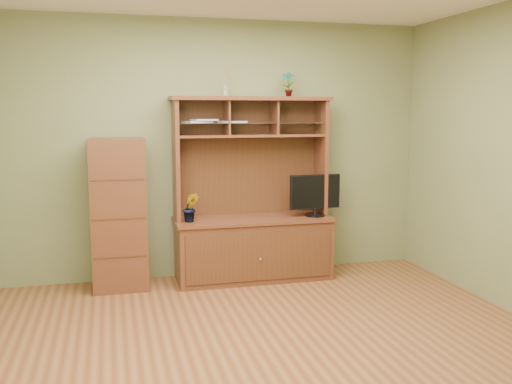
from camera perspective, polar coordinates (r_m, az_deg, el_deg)
name	(u,v)px	position (r m, az deg, el deg)	size (l,w,h in m)	color
room	(270,167)	(4.13, 1.44, 2.47)	(4.54, 4.04, 2.74)	brown
media_hutch	(253,229)	(5.99, -0.34, -3.76)	(1.66, 0.61, 1.90)	#4A2415
monitor	(315,194)	(6.04, 5.94, -0.23)	(0.56, 0.21, 0.44)	black
orchid_plant	(191,207)	(5.73, -6.54, -1.54)	(0.16, 0.13, 0.30)	#346021
top_plant	(288,84)	(6.05, 3.25, 10.74)	(0.14, 0.09, 0.27)	#386824
reed_diffuser	(225,85)	(5.88, -3.14, 10.68)	(0.06, 0.06, 0.30)	silver
magazines	(211,121)	(5.85, -4.54, 7.06)	(0.67, 0.28, 0.04)	#A2A2A6
side_cabinet	(119,214)	(5.79, -13.57, -2.16)	(0.53, 0.49, 1.49)	#4A2415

